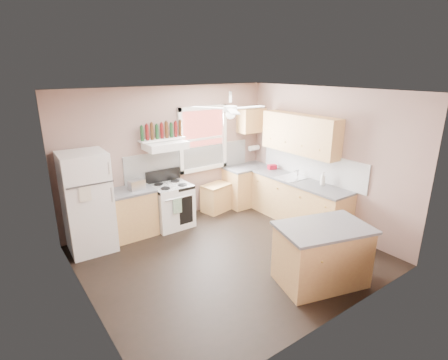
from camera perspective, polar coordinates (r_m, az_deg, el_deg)
floor at (r=6.02m, az=0.91°, el=-12.29°), size 4.50×4.50×0.00m
ceiling at (r=5.22m, az=1.06°, el=14.28°), size 4.50×4.50×0.00m
wall_back at (r=7.14m, az=-8.77°, el=4.09°), size 4.50×0.05×2.70m
wall_right at (r=7.02m, az=16.10°, el=3.35°), size 0.05×4.00×2.70m
wall_left at (r=4.58m, az=-22.65°, el=-5.08°), size 0.05×4.00×2.70m
backsplash_back at (r=7.35m, az=-5.45°, el=3.22°), size 2.90×0.03×0.55m
backsplash_right at (r=7.21m, az=13.94°, el=2.47°), size 0.03×2.60×0.55m
window_view at (r=7.41m, az=-3.52°, el=6.75°), size 1.00×0.02×1.20m
window_frame at (r=7.38m, az=-3.40°, el=6.72°), size 1.16×0.07×1.36m
refrigerator at (r=6.31m, az=-21.42°, el=-3.44°), size 0.76×0.75×1.73m
base_cabinet_left at (r=6.74m, az=-15.18°, el=-5.43°), size 0.90×0.60×0.86m
counter_left at (r=6.58m, az=-15.50°, el=-1.82°), size 0.92×0.62×0.04m
toaster at (r=6.56m, az=-14.06°, el=-0.77°), size 0.29×0.19×0.18m
stove at (r=6.99m, az=-8.56°, el=-4.14°), size 0.73×0.64×0.86m
range_hood at (r=6.74m, az=-9.55°, el=5.58°), size 0.78×0.50×0.14m
bottle_shelf at (r=6.82m, az=-10.05°, el=6.57°), size 0.90×0.26×0.03m
cart at (r=7.67m, az=-1.24°, el=-2.90°), size 0.68×0.53×0.61m
base_cabinet_corner at (r=8.06m, az=3.75°, el=-0.96°), size 1.00×0.60×0.86m
base_cabinet_right at (r=7.24m, az=12.02°, el=-3.55°), size 0.60×2.20×0.86m
counter_corner at (r=7.92m, az=3.81°, el=2.13°), size 1.02×0.62×0.04m
counter_right at (r=7.08m, az=12.20°, el=-0.18°), size 0.62×2.22×0.04m
sink at (r=7.20m, az=11.04°, el=0.33°), size 0.55×0.45×0.03m
faucet at (r=7.30m, az=11.94°, el=1.12°), size 0.03×0.03×0.14m
upper_cabinet_right at (r=7.10m, az=12.25°, el=7.36°), size 0.33×1.80×0.76m
upper_cabinet_corner at (r=7.93m, az=4.50°, el=9.67°), size 0.60×0.33×0.52m
paper_towel at (r=8.15m, az=4.90°, el=5.23°), size 0.26×0.12×0.12m
island at (r=5.36m, az=15.63°, el=-11.85°), size 1.38×1.07×0.86m
island_top at (r=5.15m, az=16.04°, el=-7.49°), size 1.47×1.16×0.04m
ceiling_fan_hub at (r=5.24m, az=1.04°, el=11.55°), size 0.20×0.20×0.08m
soap_bottle at (r=6.85m, az=15.84°, el=0.23°), size 0.13×0.13×0.26m
red_caddy at (r=7.73m, az=7.86°, el=2.14°), size 0.21×0.16×0.10m
wine_bottles at (r=6.80m, az=-10.08°, el=7.90°), size 0.86×0.06×0.31m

